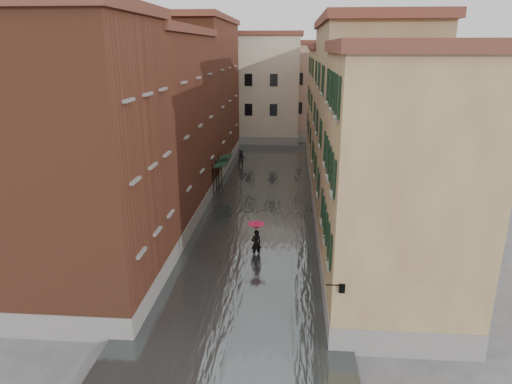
% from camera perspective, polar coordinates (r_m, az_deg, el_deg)
% --- Properties ---
extents(ground, '(120.00, 120.00, 0.00)m').
position_cam_1_polar(ground, '(24.68, -1.40, -10.68)').
color(ground, '#555557').
rests_on(ground, ground).
extents(floodwater, '(10.00, 60.00, 0.20)m').
position_cam_1_polar(floodwater, '(36.57, 0.71, -0.84)').
color(floodwater, '#474E4F').
rests_on(floodwater, ground).
extents(building_left_near, '(6.00, 8.00, 13.00)m').
position_cam_1_polar(building_left_near, '(22.32, -20.29, 3.04)').
color(building_left_near, brown).
rests_on(building_left_near, ground).
extents(building_left_mid, '(6.00, 14.00, 12.50)m').
position_cam_1_polar(building_left_mid, '(32.45, -12.29, 7.58)').
color(building_left_mid, '#552D1B').
rests_on(building_left_mid, ground).
extents(building_left_far, '(6.00, 16.00, 14.00)m').
position_cam_1_polar(building_left_far, '(46.77, -7.08, 11.77)').
color(building_left_far, brown).
rests_on(building_left_far, ground).
extents(building_right_near, '(6.00, 8.00, 11.50)m').
position_cam_1_polar(building_right_near, '(21.01, 17.24, 0.35)').
color(building_right_near, '#926B4B').
rests_on(building_right_near, ground).
extents(building_right_mid, '(6.00, 14.00, 13.00)m').
position_cam_1_polar(building_right_mid, '(31.38, 13.21, 7.65)').
color(building_right_mid, tan).
rests_on(building_right_mid, ground).
extents(building_right_far, '(6.00, 16.00, 11.50)m').
position_cam_1_polar(building_right_far, '(46.21, 10.52, 9.98)').
color(building_right_far, '#926B4B').
rests_on(building_right_far, ground).
extents(building_end_cream, '(12.00, 9.00, 13.00)m').
position_cam_1_polar(building_end_cream, '(60.05, -0.52, 12.71)').
color(building_end_cream, beige).
rests_on(building_end_cream, ground).
extents(building_end_pink, '(10.00, 9.00, 12.00)m').
position_cam_1_polar(building_end_pink, '(61.96, 8.16, 12.23)').
color(building_end_pink, tan).
rests_on(building_end_pink, ground).
extents(awning_near, '(1.09, 2.91, 2.80)m').
position_cam_1_polar(awning_near, '(37.91, -4.38, 3.50)').
color(awning_near, black).
rests_on(awning_near, ground).
extents(awning_far, '(1.09, 2.95, 2.80)m').
position_cam_1_polar(awning_far, '(39.41, -4.03, 4.06)').
color(awning_far, black).
rests_on(awning_far, ground).
extents(wall_lantern, '(0.71, 0.22, 0.35)m').
position_cam_1_polar(wall_lantern, '(17.97, 10.61, -11.66)').
color(wall_lantern, black).
rests_on(wall_lantern, ground).
extents(window_planters, '(0.59, 5.78, 0.84)m').
position_cam_1_polar(window_planters, '(21.45, 9.06, -5.06)').
color(window_planters, brown).
rests_on(window_planters, ground).
extents(pedestrian_main, '(0.98, 0.98, 2.06)m').
position_cam_1_polar(pedestrian_main, '(26.46, 0.00, -5.61)').
color(pedestrian_main, black).
rests_on(pedestrian_main, ground).
extents(pedestrian_far, '(1.03, 0.90, 1.83)m').
position_cam_1_polar(pedestrian_far, '(46.31, -1.80, 4.19)').
color(pedestrian_far, black).
rests_on(pedestrian_far, ground).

